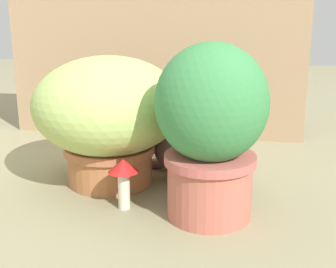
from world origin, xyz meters
The scene contains 6 objects.
ground_plane centered at (0.00, 0.00, 0.00)m, with size 6.00×6.00×0.00m, color gray.
cardboard_backdrop centered at (-0.01, 0.58, 0.47)m, with size 1.23×0.03×0.94m, color tan.
grass_planter centered at (-0.06, 0.03, 0.23)m, with size 0.46×0.46×0.40m.
leafy_planter centered at (0.27, -0.16, 0.25)m, with size 0.29×0.29×0.47m.
cat centered at (0.21, 0.10, 0.12)m, with size 0.37×0.22×0.32m.
mushroom_ornament_red centered at (0.03, -0.15, 0.10)m, with size 0.09×0.09×0.14m.
Camera 1 is at (0.35, -1.32, 0.56)m, focal length 49.82 mm.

